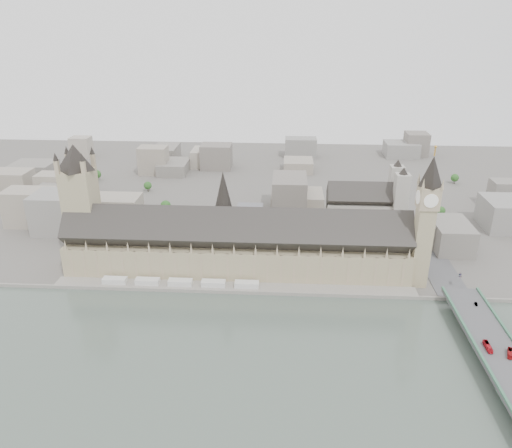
# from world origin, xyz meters

# --- Properties ---
(ground) EXTENTS (900.00, 900.00, 0.00)m
(ground) POSITION_xyz_m (0.00, 0.00, 0.00)
(ground) COLOR #595651
(ground) RESTS_ON ground
(embankment_wall) EXTENTS (600.00, 1.50, 3.00)m
(embankment_wall) POSITION_xyz_m (0.00, -15.00, 1.50)
(embankment_wall) COLOR gray
(embankment_wall) RESTS_ON ground
(river_terrace) EXTENTS (270.00, 15.00, 2.00)m
(river_terrace) POSITION_xyz_m (0.00, -7.50, 1.00)
(river_terrace) COLOR gray
(river_terrace) RESTS_ON ground
(terrace_tents) EXTENTS (118.00, 7.00, 4.00)m
(terrace_tents) POSITION_xyz_m (-40.00, -7.00, 4.00)
(terrace_tents) COLOR silver
(terrace_tents) RESTS_ON river_terrace
(palace_of_westminster) EXTENTS (265.00, 40.73, 55.44)m
(palace_of_westminster) POSITION_xyz_m (0.00, 19.70, 22.71)
(palace_of_westminster) COLOR tan
(palace_of_westminster) RESTS_ON ground
(elizabeth_tower) EXTENTS (17.00, 17.00, 107.50)m
(elizabeth_tower) POSITION_xyz_m (138.00, 8.00, 58.09)
(elizabeth_tower) COLOR tan
(elizabeth_tower) RESTS_ON ground
(victoria_tower) EXTENTS (30.00, 30.00, 100.00)m
(victoria_tower) POSITION_xyz_m (-122.00, 26.00, 55.20)
(victoria_tower) COLOR tan
(victoria_tower) RESTS_ON ground
(central_tower) EXTENTS (13.00, 13.00, 48.00)m
(central_tower) POSITION_xyz_m (-10.00, 26.00, 57.92)
(central_tower) COLOR gray
(central_tower) RESTS_ON ground
(westminster_bridge) EXTENTS (25.00, 325.00, 10.25)m
(westminster_bridge) POSITION_xyz_m (162.00, -87.50, 5.12)
(westminster_bridge) COLOR #474749
(westminster_bridge) RESTS_ON ground
(westminster_abbey) EXTENTS (68.00, 36.00, 64.00)m
(westminster_abbey) POSITION_xyz_m (110.92, 95.00, 25.08)
(westminster_abbey) COLOR gray
(westminster_abbey) RESTS_ON ground
(city_skyline_inland) EXTENTS (720.00, 360.00, 38.00)m
(city_skyline_inland) POSITION_xyz_m (0.00, 245.00, 19.00)
(city_skyline_inland) COLOR gray
(city_skyline_inland) RESTS_ON ground
(park_trees) EXTENTS (110.00, 30.00, 15.00)m
(park_trees) POSITION_xyz_m (-10.00, 60.00, 7.50)
(park_trees) COLOR #204D1B
(park_trees) RESTS_ON ground
(red_bus_north) EXTENTS (2.78, 11.00, 3.05)m
(red_bus_north) POSITION_xyz_m (156.09, -84.16, 11.78)
(red_bus_north) COLOR red
(red_bus_north) RESTS_ON westminster_bridge
(red_bus_south) EXTENTS (5.72, 9.98, 2.73)m
(red_bus_south) POSITION_xyz_m (166.46, -89.50, 11.62)
(red_bus_south) COLOR #B01619
(red_bus_south) RESTS_ON westminster_bridge
(car_silver) EXTENTS (2.17, 4.45, 1.41)m
(car_silver) POSITION_xyz_m (165.90, -36.11, 10.95)
(car_silver) COLOR gray
(car_silver) RESTS_ON westminster_bridge
(car_approach) EXTENTS (3.54, 5.32, 1.43)m
(car_approach) POSITION_xyz_m (167.99, 4.00, 10.97)
(car_approach) COLOR gray
(car_approach) RESTS_ON westminster_bridge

